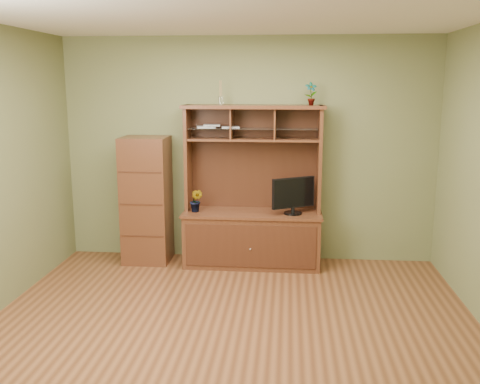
# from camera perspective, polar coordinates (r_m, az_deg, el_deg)

# --- Properties ---
(room) EXTENTS (4.54, 4.04, 2.74)m
(room) POSITION_cam_1_polar(r_m,az_deg,el_deg) (4.54, -0.99, 1.39)
(room) COLOR #532D17
(room) RESTS_ON ground
(media_hutch) EXTENTS (1.66, 0.61, 1.90)m
(media_hutch) POSITION_cam_1_polar(r_m,az_deg,el_deg) (6.40, 1.32, -3.20)
(media_hutch) COLOR #401F12
(media_hutch) RESTS_ON room
(monitor) EXTENTS (0.49, 0.31, 0.43)m
(monitor) POSITION_cam_1_polar(r_m,az_deg,el_deg) (6.22, 5.70, -0.32)
(monitor) COLOR black
(monitor) RESTS_ON media_hutch
(orchid_plant) EXTENTS (0.18, 0.16, 0.28)m
(orchid_plant) POSITION_cam_1_polar(r_m,az_deg,el_deg) (6.33, -4.69, -0.92)
(orchid_plant) COLOR #33551D
(orchid_plant) RESTS_ON media_hutch
(top_plant) EXTENTS (0.15, 0.12, 0.26)m
(top_plant) POSITION_cam_1_polar(r_m,az_deg,el_deg) (6.25, 7.58, 10.37)
(top_plant) COLOR #336122
(top_plant) RESTS_ON media_hutch
(reed_diffuser) EXTENTS (0.06, 0.06, 0.28)m
(reed_diffuser) POSITION_cam_1_polar(r_m,az_deg,el_deg) (6.30, -2.08, 10.27)
(reed_diffuser) COLOR silver
(reed_diffuser) RESTS_ON media_hutch
(magazines) EXTENTS (0.52, 0.20, 0.04)m
(magazines) POSITION_cam_1_polar(r_m,az_deg,el_deg) (6.33, -2.61, 7.00)
(magazines) COLOR #A6A6AB
(magazines) RESTS_ON media_hutch
(side_cabinet) EXTENTS (0.55, 0.50, 1.53)m
(side_cabinet) POSITION_cam_1_polar(r_m,az_deg,el_deg) (6.55, -9.93, -0.84)
(side_cabinet) COLOR #401F12
(side_cabinet) RESTS_ON room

